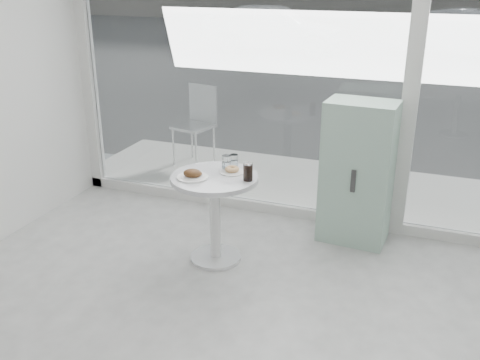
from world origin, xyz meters
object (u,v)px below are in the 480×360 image
at_px(car_white, 274,27).
at_px(water_tumbler_a, 227,164).
at_px(mint_cabinet, 357,173).
at_px(car_silver, 468,34).
at_px(patio_chair, 197,120).
at_px(plate_fritter, 193,175).
at_px(cola_glass, 248,172).
at_px(water_tumbler_b, 234,162).
at_px(plate_donut, 232,170).
at_px(main_table, 215,201).

height_order(car_white, water_tumbler_a, car_white).
bearing_deg(mint_cabinet, car_silver, 88.79).
height_order(patio_chair, car_silver, car_silver).
relative_size(car_white, water_tumbler_a, 33.77).
xyz_separation_m(plate_fritter, cola_glass, (0.43, 0.11, 0.04)).
distance_m(water_tumbler_b, cola_glass, 0.33).
height_order(mint_cabinet, patio_chair, mint_cabinet).
height_order(patio_chair, car_white, car_white).
xyz_separation_m(car_silver, cola_glass, (-1.86, -12.79, 0.18)).
xyz_separation_m(mint_cabinet, plate_donut, (-0.93, -0.68, 0.14)).
relative_size(plate_fritter, water_tumbler_a, 2.02).
relative_size(main_table, water_tumbler_b, 6.82).
distance_m(car_white, cola_glass, 12.69).
relative_size(plate_donut, water_tumbler_b, 1.80).
bearing_deg(plate_donut, car_white, 105.85).
relative_size(main_table, water_tumbler_a, 6.10).
height_order(car_white, water_tumbler_b, car_white).
height_order(car_white, car_silver, car_white).
distance_m(main_table, patio_chair, 2.38).
relative_size(patio_chair, water_tumbler_a, 7.74).
bearing_deg(car_silver, plate_fritter, -170.23).
height_order(plate_donut, water_tumbler_a, water_tumbler_a).
xyz_separation_m(car_white, plate_donut, (3.42, -12.06, 0.06)).
bearing_deg(cola_glass, mint_cabinet, 46.89).
relative_size(car_silver, water_tumbler_a, 31.77).
bearing_deg(car_silver, car_white, 116.33).
bearing_deg(car_silver, patio_chair, -177.22).
distance_m(main_table, car_white, 12.62).
distance_m(car_white, car_silver, 5.50).
bearing_deg(water_tumbler_b, plate_fritter, -121.85).
relative_size(mint_cabinet, plate_fritter, 5.09).
xyz_separation_m(patio_chair, car_silver, (3.29, 10.70, 0.06)).
bearing_deg(cola_glass, car_white, 106.49).
bearing_deg(water_tumbler_a, mint_cabinet, 32.47).
xyz_separation_m(water_tumbler_a, cola_glass, (0.25, -0.16, 0.01)).
distance_m(car_silver, cola_glass, 12.93).
bearing_deg(mint_cabinet, cola_glass, -129.00).
bearing_deg(patio_chair, cola_glass, -41.86).
xyz_separation_m(mint_cabinet, cola_glass, (-0.75, -0.80, 0.19)).
bearing_deg(mint_cabinet, plate_fritter, -138.45).
bearing_deg(main_table, patio_chair, 118.48).
height_order(mint_cabinet, plate_donut, mint_cabinet).
relative_size(main_table, car_silver, 0.19).
relative_size(mint_cabinet, car_white, 0.31).
distance_m(main_table, water_tumbler_b, 0.37).
bearing_deg(water_tumbler_b, cola_glass, -48.66).
distance_m(main_table, plate_fritter, 0.30).
height_order(main_table, patio_chair, patio_chair).
bearing_deg(water_tumbler_a, main_table, -103.36).
xyz_separation_m(car_silver, water_tumbler_b, (-2.08, -12.54, 0.16)).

